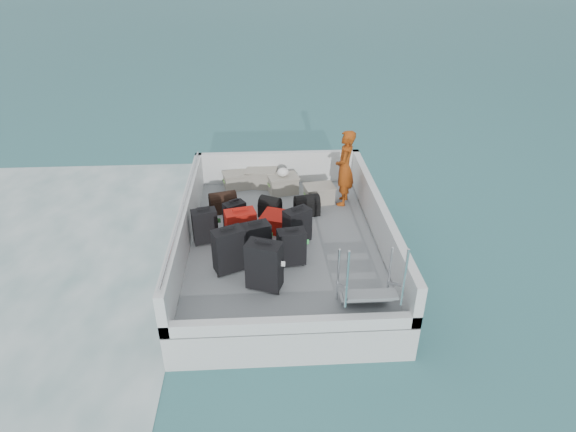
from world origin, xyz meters
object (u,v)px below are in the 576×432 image
suitcase_1 (205,227)px  suitcase_7 (297,226)px  suitcase_3 (264,266)px  suitcase_4 (256,243)px  suitcase_5 (241,229)px  suitcase_0 (229,251)px  suitcase_8 (283,223)px  suitcase_2 (235,216)px  crate_3 (319,195)px  crate_1 (261,178)px  suitcase_6 (291,247)px  crate_2 (283,185)px  passenger (345,168)px  crate_0 (237,181)px

suitcase_1 → suitcase_7: bearing=-17.8°
suitcase_3 → suitcase_4: size_ratio=1.14×
suitcase_5 → suitcase_0: bearing=-117.0°
suitcase_7 → suitcase_8: size_ratio=0.84×
suitcase_2 → crate_3: size_ratio=0.98×
crate_1 → crate_3: crate_1 is taller
suitcase_2 → suitcase_8: bearing=-35.3°
suitcase_5 → suitcase_7: (0.99, 0.11, -0.03)m
suitcase_6 → suitcase_7: bearing=69.4°
suitcase_0 → crate_2: 2.99m
suitcase_4 → suitcase_6: bearing=-31.1°
crate_1 → passenger: size_ratio=0.40×
suitcase_4 → suitcase_5: size_ratio=0.99×
crate_2 → suitcase_3: bearing=-97.7°
suitcase_3 → suitcase_6: suitcase_3 is taller
suitcase_2 → crate_0: (-0.03, 1.79, -0.11)m
crate_3 → suitcase_4: bearing=-122.2°
suitcase_2 → crate_3: bearing=0.5°
suitcase_4 → crate_2: size_ratio=1.19×
crate_0 → crate_3: 1.88m
suitcase_0 → crate_0: 3.10m
suitcase_8 → crate_0: 2.07m
suitcase_0 → crate_2: (1.00, 2.81, -0.20)m
suitcase_1 → suitcase_6: suitcase_1 is taller
crate_1 → crate_2: crate_1 is taller
suitcase_1 → crate_1: 2.48m
suitcase_1 → passenger: bearing=12.2°
suitcase_1 → crate_2: bearing=37.6°
suitcase_3 → crate_2: size_ratio=1.35×
suitcase_0 → suitcase_1: (-0.47, 0.89, -0.06)m
suitcase_6 → passenger: bearing=52.1°
suitcase_7 → passenger: 1.85m
suitcase_3 → suitcase_6: 0.77m
suitcase_1 → suitcase_3: (1.03, -1.37, 0.08)m
suitcase_5 → suitcase_6: suitcase_5 is taller
suitcase_6 → crate_2: bearing=81.8°
suitcase_0 → suitcase_2: size_ratio=1.36×
suitcase_1 → suitcase_4: 1.10m
suitcase_7 → crate_2: bearing=63.5°
suitcase_8 → crate_1: (-0.38, 1.92, 0.03)m
crate_1 → suitcase_0: bearing=-99.8°
suitcase_7 → crate_3: (0.57, 1.51, -0.15)m
suitcase_0 → suitcase_1: bearing=93.3°
suitcase_5 → suitcase_8: 0.95m
suitcase_5 → suitcase_2: bearing=88.9°
suitcase_1 → suitcase_8: size_ratio=0.82×
suitcase_6 → suitcase_8: size_ratio=0.81×
suitcase_0 → suitcase_7: 1.41m
suitcase_7 → crate_2: (-0.15, 2.00, -0.15)m
suitcase_7 → crate_2: suitcase_7 is taller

